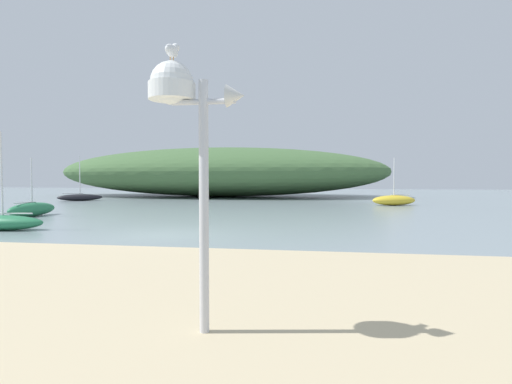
% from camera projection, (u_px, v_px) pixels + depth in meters
% --- Properties ---
extents(ground_plane, '(120.00, 120.00, 0.00)m').
position_uv_depth(ground_plane, '(164.00, 235.00, 14.80)').
color(ground_plane, gray).
extents(distant_hill, '(37.09, 15.16, 5.40)m').
position_uv_depth(distant_hill, '(220.00, 172.00, 44.85)').
color(distant_hill, '#476B3D').
rests_on(distant_hill, ground).
extents(mast_structure, '(1.21, 0.58, 3.37)m').
position_uv_depth(mast_structure, '(181.00, 105.00, 4.95)').
color(mast_structure, silver).
rests_on(mast_structure, beach_sand).
extents(seagull_on_radar, '(0.14, 0.36, 0.25)m').
position_uv_depth(seagull_on_radar, '(172.00, 50.00, 4.96)').
color(seagull_on_radar, orange).
rests_on(seagull_on_radar, mast_structure).
extents(sailboat_by_sandbar, '(3.76, 3.03, 4.06)m').
position_uv_depth(sailboat_by_sandbar, '(80.00, 197.00, 36.22)').
color(sailboat_by_sandbar, black).
rests_on(sailboat_by_sandbar, ground).
extents(sailboat_far_right, '(3.48, 1.94, 3.59)m').
position_uv_depth(sailboat_far_right, '(394.00, 200.00, 30.20)').
color(sailboat_far_right, gold).
rests_on(sailboat_far_right, ground).
extents(sailboat_near_shore, '(1.21, 3.22, 3.19)m').
position_uv_depth(sailboat_near_shore, '(32.00, 209.00, 21.81)').
color(sailboat_near_shore, '#287A4C').
rests_on(sailboat_near_shore, ground).
extents(sailboat_west_reach, '(3.40, 1.42, 3.98)m').
position_uv_depth(sailboat_west_reach, '(3.00, 222.00, 16.13)').
color(sailboat_west_reach, '#287A4C').
rests_on(sailboat_west_reach, ground).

